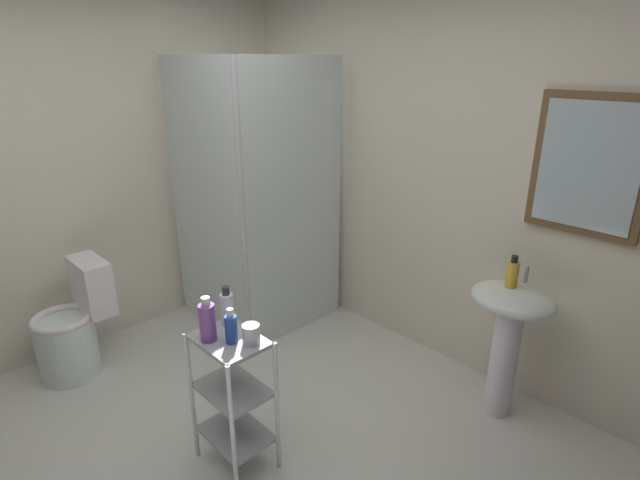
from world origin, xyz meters
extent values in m
cube|color=beige|center=(0.00, 1.85, 1.25)|extent=(4.20, 0.10, 2.50)
cube|color=brown|center=(0.84, 1.78, 1.47)|extent=(0.56, 0.03, 0.72)
cube|color=silver|center=(0.84, 1.76, 1.47)|extent=(0.48, 0.01, 0.64)
cube|color=beige|center=(-1.85, 0.00, 1.25)|extent=(0.10, 4.20, 2.50)
cube|color=white|center=(-1.31, 1.28, 0.05)|extent=(0.90, 0.90, 0.10)
cube|color=silver|center=(-1.31, 0.83, 1.05)|extent=(0.90, 0.02, 1.90)
cube|color=silver|center=(-0.86, 1.28, 1.05)|extent=(0.02, 0.90, 1.90)
cylinder|color=silver|center=(-0.86, 0.83, 1.05)|extent=(0.04, 0.04, 1.90)
cylinder|color=silver|center=(-1.31, 1.28, 0.10)|extent=(0.08, 0.08, 0.00)
cylinder|color=white|center=(0.66, 1.52, 0.34)|extent=(0.15, 0.15, 0.68)
ellipsoid|color=white|center=(0.66, 1.52, 0.75)|extent=(0.46, 0.37, 0.13)
cylinder|color=silver|center=(0.66, 1.64, 0.86)|extent=(0.03, 0.03, 0.10)
cylinder|color=white|center=(-1.48, -0.17, 0.20)|extent=(0.37, 0.37, 0.40)
torus|color=white|center=(-1.48, -0.17, 0.42)|extent=(0.37, 0.37, 0.04)
cube|color=white|center=(-1.48, 0.04, 0.58)|extent=(0.35, 0.17, 0.36)
cylinder|color=silver|center=(-0.27, 0.05, 0.37)|extent=(0.02, 0.02, 0.74)
cylinder|color=silver|center=(0.09, 0.05, 0.37)|extent=(0.02, 0.02, 0.74)
cylinder|color=silver|center=(-0.27, 0.31, 0.37)|extent=(0.02, 0.02, 0.74)
cylinder|color=silver|center=(0.09, 0.31, 0.37)|extent=(0.02, 0.02, 0.74)
cube|color=#99999E|center=(-0.09, 0.18, 0.18)|extent=(0.36, 0.26, 0.02)
cube|color=#99999E|center=(-0.09, 0.18, 0.45)|extent=(0.36, 0.26, 0.02)
cube|color=#99999E|center=(-0.09, 0.18, 0.73)|extent=(0.36, 0.26, 0.02)
cylinder|color=gold|center=(0.64, 1.53, 0.88)|extent=(0.06, 0.06, 0.15)
cylinder|color=black|center=(0.64, 1.53, 0.97)|extent=(0.03, 0.03, 0.04)
cylinder|color=#844BA1|center=(-0.14, 0.11, 0.83)|extent=(0.08, 0.08, 0.18)
cylinder|color=silver|center=(-0.14, 0.11, 0.94)|extent=(0.04, 0.04, 0.04)
cylinder|color=#2449AD|center=(-0.05, 0.18, 0.81)|extent=(0.06, 0.06, 0.14)
cylinder|color=white|center=(-0.05, 0.18, 0.89)|extent=(0.03, 0.03, 0.04)
cylinder|color=white|center=(-0.20, 0.26, 0.82)|extent=(0.07, 0.07, 0.16)
cylinder|color=#333338|center=(-0.20, 0.26, 0.92)|extent=(0.04, 0.04, 0.04)
cylinder|color=silver|center=(0.02, 0.24, 0.79)|extent=(0.08, 0.08, 0.10)
camera|label=1|loc=(1.65, -0.89, 1.98)|focal=27.50mm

